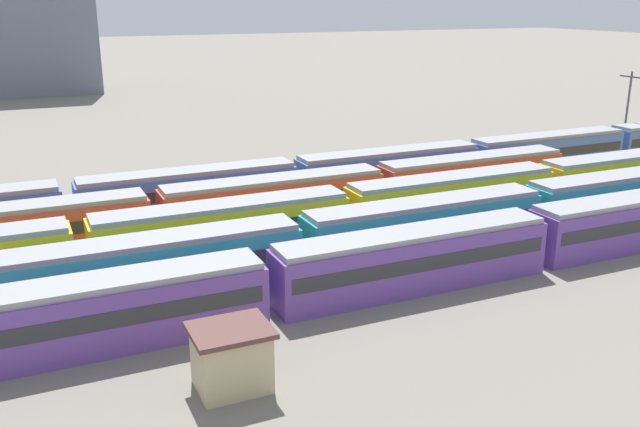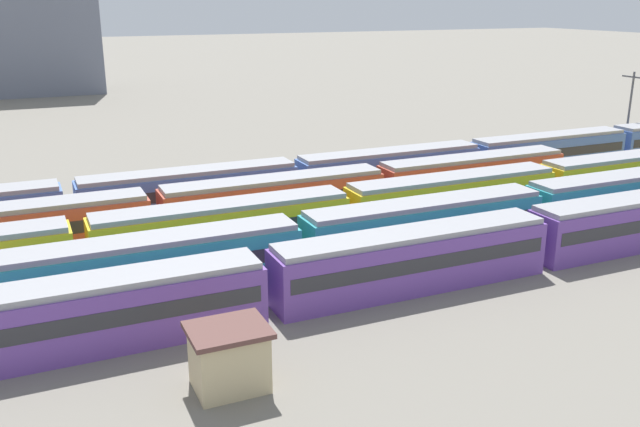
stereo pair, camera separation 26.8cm
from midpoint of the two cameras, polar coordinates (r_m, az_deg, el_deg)
ground_plane at (r=47.28m, az=-16.68°, el=-4.55°), size 600.00×600.00×0.00m
train_track_0 at (r=54.33m, az=24.82°, el=-0.48°), size 93.60×3.06×3.75m
train_track_2 at (r=55.87m, az=10.75°, el=1.33°), size 93.60×3.06×3.75m
train_track_3 at (r=54.36m, az=-3.95°, el=1.15°), size 55.80×3.06×3.75m
train_track_4 at (r=64.44m, az=5.64°, el=3.70°), size 93.60×3.06×3.75m
catenary_pole_1 at (r=86.81m, az=24.08°, el=8.02°), size 0.24×3.20×9.25m
signal_hut at (r=32.05m, az=-7.60°, el=-11.76°), size 3.60×3.00×3.04m
distant_building_2 at (r=141.64m, az=-22.70°, el=14.43°), size 20.83×14.25×25.80m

